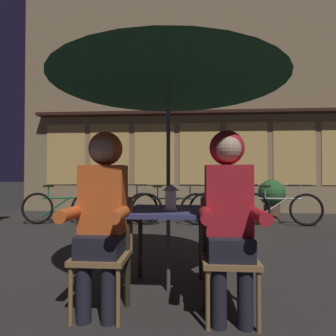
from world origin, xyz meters
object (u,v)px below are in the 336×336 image
object	(u,v)px
chair_right	(228,249)
bicycle_second	(119,207)
chair_left	(104,246)
cafe_table	(168,220)
patio_umbrella	(168,66)
potted_plant	(272,196)
bicycle_third	(171,208)
person_left_hooded	(102,202)
bicycle_fifth	(280,208)
lantern	(171,197)
bicycle_nearest	(62,207)
bicycle_fourth	(229,207)
person_right_hooded	(229,203)

from	to	relation	value
chair_right	bicycle_second	xyz separation A→B (m)	(-1.76, 3.64, -0.14)
chair_left	chair_right	bearing A→B (deg)	0.00
chair_right	chair_left	bearing A→B (deg)	180.00
cafe_table	patio_umbrella	world-z (taller)	patio_umbrella
cafe_table	bicycle_second	distance (m)	3.52
chair_left	potted_plant	distance (m)	5.04
potted_plant	bicycle_third	bearing A→B (deg)	-161.64
person_left_hooded	potted_plant	size ratio (longest dim) A/B	1.52
bicycle_fifth	bicycle_third	bearing A→B (deg)	-177.35
cafe_table	bicycle_fifth	world-z (taller)	bicycle_fifth
lantern	bicycle_nearest	world-z (taller)	lantern
chair_right	bicycle_fourth	size ratio (longest dim) A/B	0.52
chair_left	person_right_hooded	world-z (taller)	person_right_hooded
bicycle_second	patio_umbrella	bearing A→B (deg)	-68.63
cafe_table	bicycle_second	xyz separation A→B (m)	(-1.28, 3.27, -0.29)
person_left_hooded	bicycle_third	distance (m)	3.69
person_left_hooded	lantern	bearing A→B (deg)	33.09
chair_left	bicycle_fifth	size ratio (longest dim) A/B	0.52
chair_right	bicycle_fifth	distance (m)	4.01
bicycle_fourth	bicycle_fifth	size ratio (longest dim) A/B	1.00
patio_umbrella	potted_plant	xyz separation A→B (m)	(2.10, 3.96, -1.51)
person_left_hooded	person_right_hooded	xyz separation A→B (m)	(0.96, 0.00, 0.00)
chair_left	person_right_hooded	distance (m)	1.03
patio_umbrella	person_left_hooded	size ratio (longest dim) A/B	1.65
bicycle_second	person_right_hooded	bearing A→B (deg)	-64.54
patio_umbrella	bicycle_third	bearing A→B (deg)	92.86
lantern	bicycle_second	distance (m)	3.65
lantern	person_left_hooded	distance (m)	0.61
bicycle_nearest	bicycle_second	distance (m)	1.19
chair_right	bicycle_second	bearing A→B (deg)	115.81
chair_right	patio_umbrella	bearing A→B (deg)	142.45
chair_left	patio_umbrella	bearing A→B (deg)	37.55
chair_right	person_left_hooded	size ratio (longest dim) A/B	0.62
person_left_hooded	bicycle_nearest	world-z (taller)	person_left_hooded
lantern	potted_plant	xyz separation A→B (m)	(2.07, 4.06, -0.32)
chair_left	potted_plant	world-z (taller)	potted_plant
chair_right	bicycle_fourth	world-z (taller)	chair_right
chair_left	bicycle_nearest	world-z (taller)	chair_left
person_left_hooded	bicycle_fourth	bearing A→B (deg)	68.27
lantern	person_left_hooded	size ratio (longest dim) A/B	0.17
person_right_hooded	bicycle_fifth	world-z (taller)	person_right_hooded
bicycle_fourth	chair_right	bearing A→B (deg)	-98.50
chair_right	bicycle_third	size ratio (longest dim) A/B	0.52
person_left_hooded	bicycle_fifth	size ratio (longest dim) A/B	0.84
chair_left	bicycle_fifth	xyz separation A→B (m)	(2.54, 3.69, -0.14)
bicycle_fourth	lantern	bearing A→B (deg)	-106.21
patio_umbrella	lantern	xyz separation A→B (m)	(0.03, -0.09, -1.20)
cafe_table	chair_right	distance (m)	0.62
cafe_table	bicycle_nearest	world-z (taller)	bicycle_nearest
bicycle_fourth	bicycle_nearest	bearing A→B (deg)	-176.31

